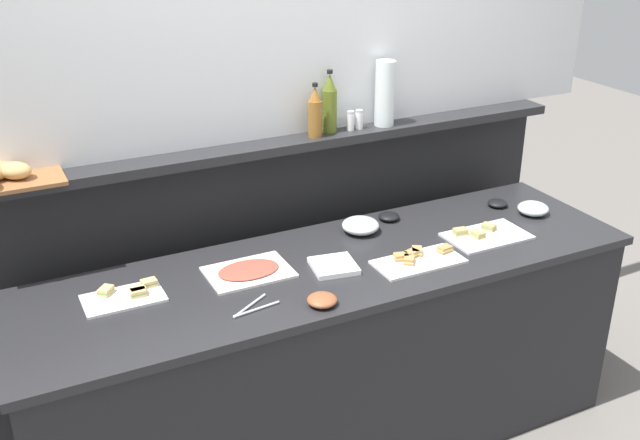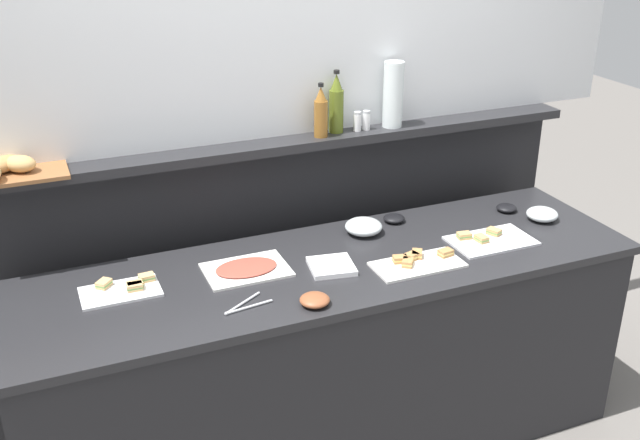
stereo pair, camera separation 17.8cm
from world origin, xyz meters
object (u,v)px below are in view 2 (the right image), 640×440
object	(u,v)px
sandwich_platter_rear	(417,262)
glass_bowl_large	(542,215)
pepper_shaker	(366,120)
cold_cuts_platter	(246,269)
glass_bowl_medium	(364,227)
sandwich_platter_side	(489,240)
sandwich_platter_front	(123,289)
condiment_bowl_teal	(315,300)
napkin_stack	(332,266)
vinegar_bottle_amber	(321,113)
olive_oil_bottle	(336,105)
condiment_bowl_red	(507,208)
condiment_bowl_dark	(394,218)
serving_tongs	(245,306)
salt_shaker	(357,121)
water_carafe	(393,95)

from	to	relation	value
sandwich_platter_rear	glass_bowl_large	xyz separation A→B (m)	(0.73, 0.16, 0.01)
pepper_shaker	cold_cuts_platter	bearing A→B (deg)	-150.76
cold_cuts_platter	glass_bowl_medium	world-z (taller)	glass_bowl_medium
sandwich_platter_rear	sandwich_platter_side	bearing A→B (deg)	9.84
glass_bowl_large	sandwich_platter_front	bearing A→B (deg)	177.88
condiment_bowl_teal	napkin_stack	bearing A→B (deg)	54.17
cold_cuts_platter	glass_bowl_large	size ratio (longest dim) A/B	2.31
glass_bowl_large	glass_bowl_medium	size ratio (longest dim) A/B	0.87
vinegar_bottle_amber	olive_oil_bottle	distance (m)	0.10
sandwich_platter_front	pepper_shaker	distance (m)	1.29
napkin_stack	condiment_bowl_red	bearing A→B (deg)	11.96
pepper_shaker	condiment_bowl_dark	bearing A→B (deg)	-75.37
glass_bowl_medium	olive_oil_bottle	size ratio (longest dim) A/B	0.59
condiment_bowl_teal	napkin_stack	xyz separation A→B (m)	(0.17, 0.23, -0.01)
sandwich_platter_side	condiment_bowl_dark	bearing A→B (deg)	129.37
cold_cuts_platter	pepper_shaker	xyz separation A→B (m)	(0.70, 0.39, 0.41)
cold_cuts_platter	condiment_bowl_teal	xyz separation A→B (m)	(0.15, -0.34, 0.01)
serving_tongs	pepper_shaker	xyz separation A→B (m)	(0.79, 0.65, 0.42)
condiment_bowl_red	sandwich_platter_side	bearing A→B (deg)	-137.24
vinegar_bottle_amber	condiment_bowl_teal	bearing A→B (deg)	-114.35
serving_tongs	napkin_stack	size ratio (longest dim) A/B	1.09
sandwich_platter_side	pepper_shaker	world-z (taller)	pepper_shaker
glass_bowl_medium	condiment_bowl_red	distance (m)	0.71
glass_bowl_medium	salt_shaker	xyz separation A→B (m)	(0.08, 0.26, 0.39)
glass_bowl_large	salt_shaker	xyz separation A→B (m)	(-0.72, 0.44, 0.40)
sandwich_platter_rear	serving_tongs	size ratio (longest dim) A/B	1.94
sandwich_platter_rear	glass_bowl_medium	distance (m)	0.35
condiment_bowl_teal	pepper_shaker	size ratio (longest dim) A/B	1.26
salt_shaker	napkin_stack	bearing A→B (deg)	-124.16
condiment_bowl_dark	olive_oil_bottle	bearing A→B (deg)	130.65
cold_cuts_platter	napkin_stack	size ratio (longest dim) A/B	1.91
glass_bowl_large	condiment_bowl_red	size ratio (longest dim) A/B	1.52
sandwich_platter_side	condiment_bowl_teal	xyz separation A→B (m)	(-0.88, -0.19, 0.01)
condiment_bowl_red	olive_oil_bottle	bearing A→B (deg)	156.43
olive_oil_bottle	glass_bowl_large	bearing A→B (deg)	-29.48
condiment_bowl_dark	water_carafe	bearing A→B (deg)	68.72
cold_cuts_platter	glass_bowl_large	bearing A→B (deg)	-1.95
sandwich_platter_rear	vinegar_bottle_amber	bearing A→B (deg)	105.95
sandwich_platter_side	condiment_bowl_teal	world-z (taller)	condiment_bowl_teal
condiment_bowl_red	serving_tongs	xyz separation A→B (m)	(-1.37, -0.35, -0.01)
condiment_bowl_red	condiment_bowl_teal	bearing A→B (deg)	-159.05
salt_shaker	water_carafe	world-z (taller)	water_carafe
napkin_stack	vinegar_bottle_amber	bearing A→B (deg)	71.95
glass_bowl_large	water_carafe	xyz separation A→B (m)	(-0.55, 0.44, 0.50)
condiment_bowl_dark	olive_oil_bottle	size ratio (longest dim) A/B	0.34
sandwich_platter_front	serving_tongs	size ratio (longest dim) A/B	1.56
sandwich_platter_rear	pepper_shaker	xyz separation A→B (m)	(0.06, 0.60, 0.41)
sandwich_platter_side	cold_cuts_platter	xyz separation A→B (m)	(-1.03, 0.14, 0.00)
cold_cuts_platter	vinegar_bottle_amber	bearing A→B (deg)	38.57
glass_bowl_large	pepper_shaker	world-z (taller)	pepper_shaker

